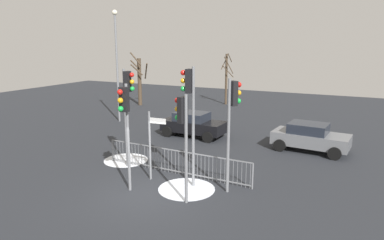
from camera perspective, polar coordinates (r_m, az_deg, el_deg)
The scene contains 15 objects.
ground_plane at distance 13.60m, azimuth -7.47°, elevation -11.78°, with size 60.00×60.00×0.00m, color #26282D.
traffic_light_rear_left at distance 11.97m, azimuth -1.48°, elevation -0.66°, with size 0.55×0.37×3.88m.
traffic_light_mid_left at distance 15.65m, azimuth -10.44°, elevation 3.83°, with size 0.57×0.32×4.46m.
traffic_light_foreground_left at distance 12.86m, azimuth 6.55°, elevation 1.66°, with size 0.43×0.50×4.32m.
traffic_light_foreground_right at distance 12.98m, azimuth -10.85°, elevation 0.93°, with size 0.34×0.57×4.11m.
traffic_light_mid_right at distance 13.26m, azimuth -0.35°, elevation 3.28°, with size 0.57×0.33×4.71m.
direction_sign_post at distance 14.36m, azimuth -6.65°, elevation -3.57°, with size 0.79×0.10×2.87m.
pedestrian_guard_railing at distance 15.23m, azimuth -2.74°, elevation -6.75°, with size 7.00×0.33×1.07m.
car_grey_trailing at distance 19.27m, azimuth 18.61°, elevation -2.60°, with size 3.94×2.21×1.47m.
car_black_near at distance 21.14m, azimuth 0.21°, elevation -0.63°, with size 3.86×2.05×1.47m.
street_lamp at distance 25.25m, azimuth -12.14°, elevation 10.13°, with size 0.36×0.36×7.72m.
bare_tree_left at distance 32.10m, azimuth 5.61°, elevation 6.86°, with size 1.25×1.25×4.65m.
bare_tree_centre at distance 31.89m, azimuth -8.52°, elevation 6.48°, with size 1.64×1.66×4.74m.
snow_patch_kerb at distance 17.35m, azimuth -10.68°, elevation -6.42°, with size 2.10×2.10×0.01m, color white.
snow_patch_island at distance 13.88m, azimuth -0.89°, elevation -11.12°, with size 2.21×2.21×0.01m, color silver.
Camera 1 is at (6.94, -10.29, 5.57)m, focal length 32.84 mm.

